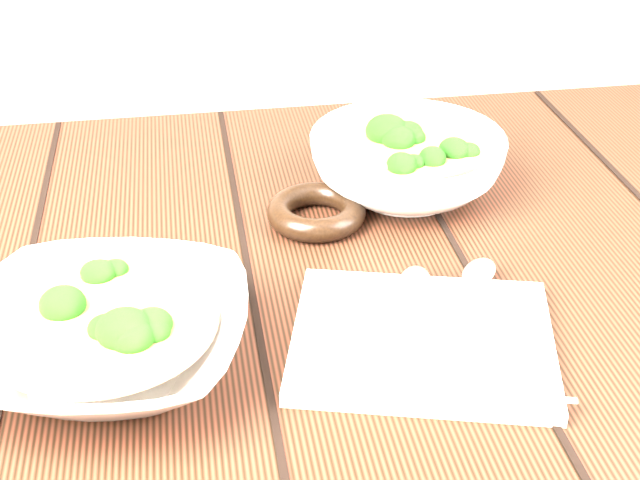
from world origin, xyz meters
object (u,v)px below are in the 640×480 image
at_px(table, 277,388).
at_px(napkin, 422,340).
at_px(soup_bowl_back, 407,162).
at_px(soup_bowl_front, 106,337).
at_px(trivet, 316,212).

xyz_separation_m(table, napkin, (0.11, -0.11, 0.13)).
height_order(table, soup_bowl_back, soup_bowl_back).
relative_size(soup_bowl_front, trivet, 2.61).
distance_m(table, soup_bowl_front, 0.22).
distance_m(soup_bowl_front, soup_bowl_back, 0.39).
bearing_deg(napkin, soup_bowl_front, -167.93).
bearing_deg(napkin, table, 151.34).
xyz_separation_m(soup_bowl_back, napkin, (-0.05, -0.26, -0.03)).
bearing_deg(soup_bowl_front, trivet, 44.93).
height_order(table, trivet, trivet).
height_order(table, napkin, napkin).
xyz_separation_m(soup_bowl_front, soup_bowl_back, (0.30, 0.25, 0.01)).
xyz_separation_m(table, trivet, (0.06, 0.10, 0.13)).
height_order(soup_bowl_back, trivet, soup_bowl_back).
distance_m(table, trivet, 0.18).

